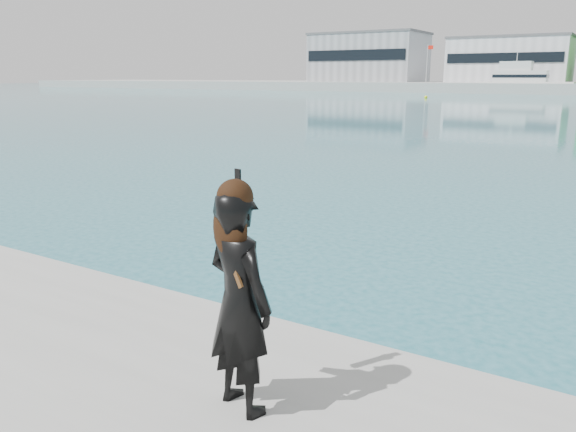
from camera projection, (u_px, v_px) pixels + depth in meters
name	position (u px, v px, depth m)	size (l,w,h in m)	color
ground	(216.00, 428.00, 5.48)	(500.00, 500.00, 0.00)	#186772
warehouse_grey_left	(369.00, 57.00, 137.27)	(26.52, 16.36, 11.50)	gray
warehouse_white	(510.00, 60.00, 120.68)	(24.48, 15.35, 9.50)	silver
flagpole_left	(427.00, 61.00, 123.08)	(1.28, 0.16, 8.00)	silver
motor_yacht	(523.00, 82.00, 107.66)	(17.15, 4.90, 7.98)	silver
buoy_far	(426.00, 98.00, 87.06)	(0.50, 0.50, 0.50)	#FDFF0D
woman	(239.00, 295.00, 4.23)	(0.73, 0.58, 1.86)	black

